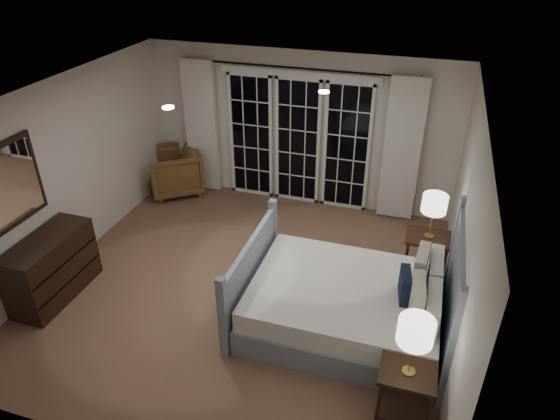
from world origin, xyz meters
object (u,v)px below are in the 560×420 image
(bed, at_px, (349,304))
(lamp_right, at_px, (435,204))
(nightstand_left, at_px, (405,389))
(dresser, at_px, (52,267))
(lamp_left, at_px, (416,332))
(nightstand_right, at_px, (426,252))
(armchair, at_px, (174,171))

(bed, bearing_deg, lamp_right, 55.40)
(bed, bearing_deg, nightstand_left, -57.42)
(dresser, bearing_deg, bed, 8.31)
(nightstand_left, xyz_separation_m, lamp_left, (0.00, -0.00, 0.71))
(nightstand_right, relative_size, lamp_left, 1.17)
(nightstand_right, xyz_separation_m, lamp_left, (-0.05, -2.24, 0.68))
(nightstand_left, height_order, dresser, dresser)
(lamp_left, xyz_separation_m, lamp_right, (0.05, 2.24, 0.03))
(lamp_right, distance_m, dresser, 4.77)
(nightstand_left, distance_m, lamp_right, 2.36)
(lamp_left, height_order, armchair, lamp_left)
(bed, height_order, dresser, bed)
(lamp_left, bearing_deg, nightstand_left, 153.43)
(armchair, bearing_deg, nightstand_left, 13.37)
(bed, height_order, nightstand_right, bed)
(nightstand_left, xyz_separation_m, lamp_right, (0.05, 2.24, 0.74))
(nightstand_left, distance_m, armchair, 5.52)
(bed, height_order, lamp_left, bed)
(lamp_left, bearing_deg, dresser, 172.26)
(lamp_right, bearing_deg, lamp_left, -91.36)
(bed, distance_m, dresser, 3.68)
(armchair, bearing_deg, dresser, -39.13)
(bed, height_order, nightstand_left, bed)
(nightstand_right, height_order, dresser, dresser)
(lamp_left, bearing_deg, nightstand_right, 88.64)
(lamp_right, bearing_deg, dresser, -159.50)
(bed, distance_m, lamp_right, 1.60)
(bed, bearing_deg, lamp_left, -57.42)
(nightstand_left, xyz_separation_m, nightstand_right, (0.05, 2.24, 0.03))
(nightstand_right, distance_m, armchair, 4.48)
(nightstand_right, bearing_deg, armchair, 163.03)
(nightstand_right, xyz_separation_m, dresser, (-4.41, -1.65, -0.05))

